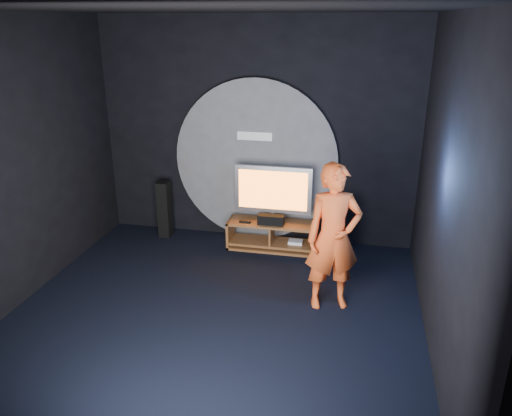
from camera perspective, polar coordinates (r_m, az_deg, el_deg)
The scene contains 15 objects.
floor at distance 6.28m, azimuth -4.80°, elevation -12.16°, with size 5.00×5.00×0.00m, color black.
back_wall at distance 7.88m, azimuth 0.02°, elevation 8.60°, with size 5.00×0.04×3.50m, color black.
front_wall at distance 3.42m, azimuth -17.80°, elevation -9.27°, with size 5.00×0.04×3.50m, color black.
left_wall at distance 6.69m, azimuth -26.32°, elevation 4.26°, with size 0.04×5.00×3.50m, color black.
right_wall at distance 5.38m, azimuth 21.07°, elevation 1.40°, with size 0.04×5.00×3.50m, color black.
ceiling at distance 5.28m, azimuth -6.01°, elevation 21.74°, with size 5.00×5.00×0.01m, color black.
wall_disc_panel at distance 7.93m, azimuth -0.06°, elevation 5.35°, with size 2.60×0.11×2.60m.
media_console at distance 7.87m, azimuth 1.86°, elevation -3.33°, with size 1.38×0.45×0.45m.
tv at distance 7.67m, azimuth 1.96°, elevation 1.90°, with size 1.19×0.22×0.88m.
center_speaker at distance 7.66m, azimuth 1.71°, elevation -1.35°, with size 0.40×0.15×0.15m, color black.
remote at distance 7.74m, azimuth -1.28°, elevation -1.63°, with size 0.18×0.05×0.02m, color black.
tower_speaker_left at distance 8.36m, azimuth -10.41°, elevation -0.15°, with size 0.19×0.21×0.95m, color black.
tower_speaker_right at distance 7.52m, azimuth 9.17°, elevation -2.50°, with size 0.19×0.21×0.95m, color black.
subwoofer at distance 7.52m, azimuth 7.78°, elevation -5.12°, with size 0.27×0.27×0.30m, color black.
player at distance 6.12m, azimuth 8.84°, elevation -3.37°, with size 0.68×0.44×1.86m, color #E04F1E.
Camera 1 is at (1.59, -5.04, 3.40)m, focal length 35.00 mm.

